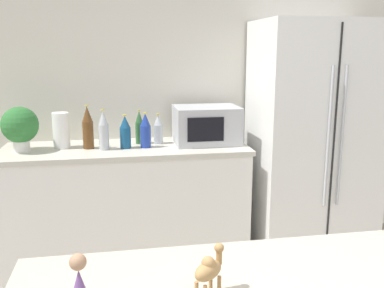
{
  "coord_description": "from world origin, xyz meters",
  "views": [
    {
      "loc": [
        -0.47,
        -0.7,
        1.6
      ],
      "look_at": [
        -0.1,
        1.4,
        1.12
      ],
      "focal_mm": 40.0,
      "sensor_mm": 36.0,
      "label": 1
    }
  ],
  "objects": [
    {
      "name": "back_bottle_1",
      "position": [
        -0.17,
        2.47,
        1.01
      ],
      "size": [
        0.07,
        0.07,
        0.23
      ],
      "color": "#B2B7BC",
      "rests_on": "back_counter"
    },
    {
      "name": "back_bottle_2",
      "position": [
        -0.31,
        2.49,
        1.02
      ],
      "size": [
        0.06,
        0.06,
        0.26
      ],
      "color": "#2D6033",
      "rests_on": "back_counter"
    },
    {
      "name": "back_bottle_4",
      "position": [
        -0.57,
        2.33,
        1.03
      ],
      "size": [
        0.07,
        0.07,
        0.29
      ],
      "color": "#B2B7BC",
      "rests_on": "back_counter"
    },
    {
      "name": "back_counter",
      "position": [
        -0.42,
        2.4,
        0.45
      ],
      "size": [
        1.79,
        0.63,
        0.9
      ],
      "color": "white",
      "rests_on": "ground_plane"
    },
    {
      "name": "back_bottle_5",
      "position": [
        -0.27,
        2.35,
        1.02
      ],
      "size": [
        0.08,
        0.08,
        0.26
      ],
      "color": "navy",
      "rests_on": "back_counter"
    },
    {
      "name": "back_bottle_3",
      "position": [
        -0.68,
        2.39,
        1.05
      ],
      "size": [
        0.08,
        0.08,
        0.31
      ],
      "color": "brown",
      "rests_on": "back_counter"
    },
    {
      "name": "refrigerator",
      "position": [
        1.02,
        2.35,
        0.9
      ],
      "size": [
        0.9,
        0.69,
        1.81
      ],
      "color": "white",
      "rests_on": "ground_plane"
    },
    {
      "name": "wall_back",
      "position": [
        0.0,
        2.73,
        1.27
      ],
      "size": [
        8.0,
        0.06,
        2.55
      ],
      "color": "silver",
      "rests_on": "ground_plane"
    },
    {
      "name": "back_bottle_0",
      "position": [
        -0.42,
        2.35,
        1.01
      ],
      "size": [
        0.08,
        0.08,
        0.24
      ],
      "color": "navy",
      "rests_on": "back_counter"
    },
    {
      "name": "wise_man_figurine_blue",
      "position": [
        -0.58,
        0.33,
        1.0
      ],
      "size": [
        0.07,
        0.07,
        0.16
      ],
      "color": "#6B4784",
      "rests_on": "bar_counter"
    },
    {
      "name": "paper_towel_roll",
      "position": [
        -0.87,
        2.44,
        1.03
      ],
      "size": [
        0.12,
        0.12,
        0.26
      ],
      "color": "white",
      "rests_on": "back_counter"
    },
    {
      "name": "potted_plant",
      "position": [
        -1.14,
        2.38,
        1.08
      ],
      "size": [
        0.25,
        0.25,
        0.31
      ],
      "color": "silver",
      "rests_on": "back_counter"
    },
    {
      "name": "microwave",
      "position": [
        0.19,
        2.42,
        1.04
      ],
      "size": [
        0.48,
        0.37,
        0.28
      ],
      "color": "#B2B5BA",
      "rests_on": "back_counter"
    },
    {
      "name": "camel_figurine",
      "position": [
        -0.24,
        0.35,
        1.01
      ],
      "size": [
        0.11,
        0.1,
        0.14
      ],
      "color": "#A87F4C",
      "rests_on": "bar_counter"
    }
  ]
}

